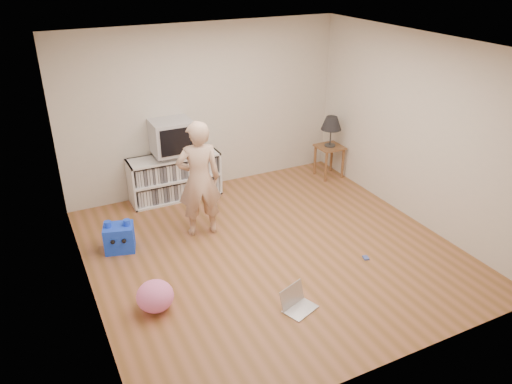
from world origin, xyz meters
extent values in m
plane|color=brown|center=(0.00, 0.00, 0.00)|extent=(4.50, 4.50, 0.00)
cube|color=beige|center=(0.00, 2.25, 1.30)|extent=(4.50, 0.02, 2.60)
cube|color=beige|center=(0.00, -2.25, 1.30)|extent=(4.50, 0.02, 2.60)
cube|color=beige|center=(-2.25, 0.00, 1.30)|extent=(0.02, 4.50, 2.60)
cube|color=beige|center=(2.25, 0.00, 1.30)|extent=(0.02, 4.50, 2.60)
cube|color=white|center=(0.00, 0.00, 2.60)|extent=(4.50, 4.50, 0.01)
cube|color=white|center=(-0.63, 2.23, 0.35)|extent=(1.40, 0.03, 0.70)
cube|color=white|center=(-1.31, 2.02, 0.35)|extent=(0.03, 0.45, 0.70)
cube|color=white|center=(0.06, 2.02, 0.35)|extent=(0.03, 0.45, 0.70)
cube|color=white|center=(-0.63, 2.02, 0.01)|extent=(1.40, 0.45, 0.03)
cube|color=white|center=(-0.63, 2.02, 0.35)|extent=(1.34, 0.45, 0.03)
cube|color=white|center=(-0.63, 2.02, 0.68)|extent=(1.40, 0.45, 0.03)
cube|color=silver|center=(-0.63, 2.02, 0.35)|extent=(1.26, 0.36, 0.64)
cube|color=gray|center=(-0.63, 2.02, 0.73)|extent=(0.45, 0.35, 0.07)
cube|color=#AEAEB4|center=(-0.63, 2.02, 1.02)|extent=(0.60, 0.52, 0.50)
cube|color=black|center=(-0.63, 1.75, 1.02)|extent=(0.50, 0.01, 0.40)
cylinder|color=brown|center=(1.82, 1.48, 0.26)|extent=(0.04, 0.04, 0.52)
cylinder|color=brown|center=(2.16, 1.48, 0.26)|extent=(0.04, 0.04, 0.52)
cylinder|color=brown|center=(1.82, 1.82, 0.26)|extent=(0.04, 0.04, 0.52)
cylinder|color=brown|center=(2.16, 1.82, 0.26)|extent=(0.04, 0.04, 0.52)
cube|color=brown|center=(1.99, 1.65, 0.54)|extent=(0.42, 0.42, 0.03)
cylinder|color=#333333|center=(1.99, 1.65, 0.56)|extent=(0.18, 0.18, 0.02)
cylinder|color=#333333|center=(1.99, 1.65, 0.74)|extent=(0.02, 0.02, 0.32)
imported|color=#CFAA8D|center=(-0.65, 0.82, 0.81)|extent=(0.64, 0.47, 1.62)
cube|color=silver|center=(-0.28, -1.21, 0.01)|extent=(0.42, 0.36, 0.02)
cube|color=silver|center=(-0.32, -1.09, 0.13)|extent=(0.36, 0.19, 0.23)
cube|color=black|center=(-0.32, -1.09, 0.13)|extent=(0.31, 0.16, 0.19)
cube|color=#3E53A7|center=(0.99, -0.71, 0.01)|extent=(0.09, 0.10, 0.02)
cube|color=#133FFD|center=(-1.76, 0.88, 0.18)|extent=(0.44, 0.38, 0.35)
cylinder|color=#133FFD|center=(-1.87, 0.91, 0.39)|extent=(0.09, 0.09, 0.08)
cylinder|color=#133FFD|center=(-1.64, 0.85, 0.39)|extent=(0.09, 0.09, 0.08)
sphere|color=black|center=(-1.87, 0.75, 0.22)|extent=(0.06, 0.06, 0.06)
sphere|color=black|center=(-1.73, 0.71, 0.22)|extent=(0.06, 0.06, 0.06)
ellipsoid|color=pink|center=(-1.68, -0.49, 0.17)|extent=(0.46, 0.46, 0.34)
camera|label=1|loc=(-2.63, -4.86, 3.55)|focal=35.00mm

